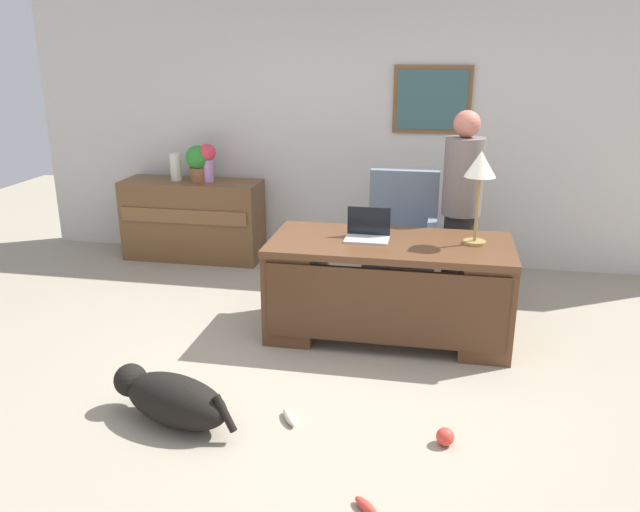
# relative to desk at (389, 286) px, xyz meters

# --- Properties ---
(ground_plane) EXTENTS (12.00, 12.00, 0.00)m
(ground_plane) POSITION_rel_desk_xyz_m (-0.36, -0.74, -0.40)
(ground_plane) COLOR #9E937F
(back_wall) EXTENTS (7.00, 0.16, 2.70)m
(back_wall) POSITION_rel_desk_xyz_m (-0.36, 1.86, 0.95)
(back_wall) COLOR silver
(back_wall) RESTS_ON ground_plane
(desk) EXTENTS (1.77, 0.84, 0.74)m
(desk) POSITION_rel_desk_xyz_m (0.00, 0.00, 0.00)
(desk) COLOR brown
(desk) RESTS_ON ground_plane
(credenza) EXTENTS (1.40, 0.50, 0.81)m
(credenza) POSITION_rel_desk_xyz_m (-2.14, 1.51, 0.00)
(credenza) COLOR brown
(credenza) RESTS_ON ground_plane
(armchair) EXTENTS (0.60, 0.59, 1.07)m
(armchair) POSITION_rel_desk_xyz_m (0.02, 0.93, 0.08)
(armchair) COLOR slate
(armchair) RESTS_ON ground_plane
(person_standing) EXTENTS (0.32, 0.32, 1.62)m
(person_standing) POSITION_rel_desk_xyz_m (0.51, 0.79, 0.43)
(person_standing) COLOR #262323
(person_standing) RESTS_ON ground_plane
(dog_lying) EXTENTS (0.84, 0.50, 0.30)m
(dog_lying) POSITION_rel_desk_xyz_m (-1.12, -1.42, -0.25)
(dog_lying) COLOR black
(dog_lying) RESTS_ON ground_plane
(laptop) EXTENTS (0.32, 0.22, 0.22)m
(laptop) POSITION_rel_desk_xyz_m (-0.17, 0.06, 0.39)
(laptop) COLOR #B2B5BA
(laptop) RESTS_ON desk
(desk_lamp) EXTENTS (0.22, 0.22, 0.67)m
(desk_lamp) POSITION_rel_desk_xyz_m (0.60, 0.08, 0.87)
(desk_lamp) COLOR #9E8447
(desk_lamp) RESTS_ON desk
(vase_with_flowers) EXTENTS (0.17, 0.17, 0.38)m
(vase_with_flowers) POSITION_rel_desk_xyz_m (-1.95, 1.51, 0.64)
(vase_with_flowers) COLOR #C38CCC
(vase_with_flowers) RESTS_ON credenza
(vase_empty) EXTENTS (0.11, 0.11, 0.27)m
(vase_empty) POSITION_rel_desk_xyz_m (-2.29, 1.51, 0.54)
(vase_empty) COLOR silver
(vase_empty) RESTS_ON credenza
(potted_plant) EXTENTS (0.24, 0.24, 0.36)m
(potted_plant) POSITION_rel_desk_xyz_m (-2.05, 1.51, 0.60)
(potted_plant) COLOR brown
(potted_plant) RESTS_ON credenza
(dog_toy_ball) EXTENTS (0.10, 0.10, 0.10)m
(dog_toy_ball) POSITION_rel_desk_xyz_m (0.44, -1.35, -0.35)
(dog_toy_ball) COLOR #E53F33
(dog_toy_ball) RESTS_ON ground_plane
(dog_toy_bone) EXTENTS (0.14, 0.19, 0.05)m
(dog_toy_bone) POSITION_rel_desk_xyz_m (-0.46, -1.28, -0.38)
(dog_toy_bone) COLOR beige
(dog_toy_bone) RESTS_ON ground_plane
(dog_toy_plush) EXTENTS (0.15, 0.15, 0.05)m
(dog_toy_plush) POSITION_rel_desk_xyz_m (0.08, -1.95, -0.38)
(dog_toy_plush) COLOR #E53F33
(dog_toy_plush) RESTS_ON ground_plane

